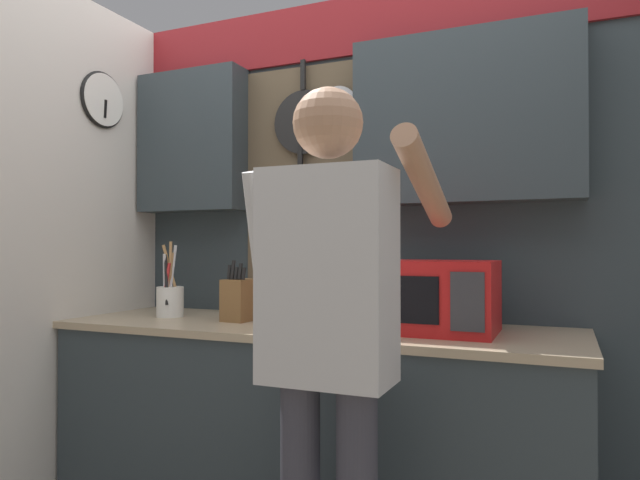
{
  "coord_description": "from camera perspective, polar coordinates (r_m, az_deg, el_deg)",
  "views": [
    {
      "loc": [
        0.95,
        -2.12,
        1.24
      ],
      "look_at": [
        -0.05,
        0.22,
        1.27
      ],
      "focal_mm": 32.0,
      "sensor_mm": 36.0,
      "label": 1
    }
  ],
  "objects": [
    {
      "name": "base_cabinet_counter",
      "position": [
        2.44,
        -1.0,
        -19.36
      ],
      "size": [
        2.1,
        0.67,
        0.93
      ],
      "color": "#2D383D",
      "rests_on": "ground_plane"
    },
    {
      "name": "back_wall_unit",
      "position": [
        2.6,
        2.18,
        3.75
      ],
      "size": [
        2.67,
        0.2,
        2.38
      ],
      "color": "#2D383D",
      "rests_on": "ground_plane"
    },
    {
      "name": "side_wall",
      "position": [
        2.67,
        -26.01,
        -1.48
      ],
      "size": [
        0.07,
        1.6,
        2.38
      ],
      "color": "silver",
      "rests_on": "ground_plane"
    },
    {
      "name": "microwave",
      "position": [
        2.17,
        10.55,
        -5.53
      ],
      "size": [
        0.51,
        0.35,
        0.26
      ],
      "color": "red",
      "rests_on": "base_cabinet_counter"
    },
    {
      "name": "knife_block",
      "position": [
        2.47,
        -7.97,
        -5.89
      ],
      "size": [
        0.12,
        0.16,
        0.26
      ],
      "color": "brown",
      "rests_on": "base_cabinet_counter"
    },
    {
      "name": "utensil_crock",
      "position": [
        2.68,
        -14.78,
        -5.62
      ],
      "size": [
        0.12,
        0.12,
        0.34
      ],
      "color": "white",
      "rests_on": "base_cabinet_counter"
    },
    {
      "name": "person",
      "position": [
        1.71,
        0.94,
        -8.01
      ],
      "size": [
        0.54,
        0.65,
        1.71
      ],
      "color": "#383842",
      "rests_on": "ground_plane"
    }
  ]
}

